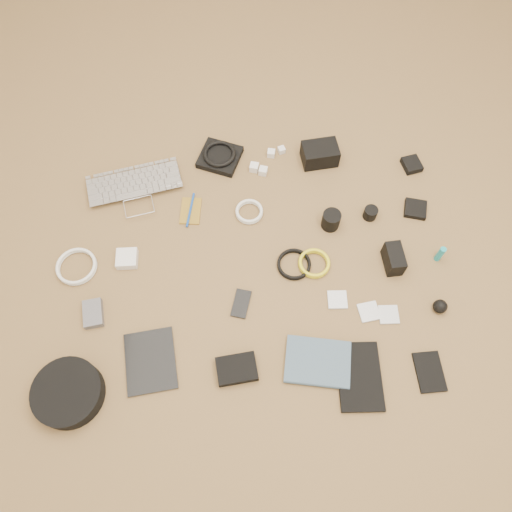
{
  "coord_description": "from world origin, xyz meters",
  "views": [
    {
      "loc": [
        -0.05,
        -0.78,
        1.67
      ],
      "look_at": [
        0.01,
        0.04,
        0.02
      ],
      "focal_mm": 35.0,
      "sensor_mm": 36.0,
      "label": 1
    }
  ],
  "objects": [
    {
      "name": "card_reader",
      "position": [
        0.64,
        0.2,
        0.01
      ],
      "size": [
        0.1,
        0.1,
        0.02
      ],
      "primitive_type": "cube",
      "rotation": [
        0.0,
        0.0,
        -0.27
      ],
      "color": "black",
      "rests_on": "ground"
    },
    {
      "name": "cable_white_a",
      "position": [
        -0.01,
        0.24,
        0.01
      ],
      "size": [
        0.14,
        0.14,
        0.01
      ],
      "primitive_type": "torus",
      "rotation": [
        0.0,
        0.0,
        0.4
      ],
      "color": "white",
      "rests_on": "ground"
    },
    {
      "name": "cable_yellow",
      "position": [
        0.22,
        -0.0,
        0.01
      ],
      "size": [
        0.14,
        0.14,
        0.01
      ],
      "primitive_type": "torus",
      "rotation": [
        0.0,
        0.0,
        0.21
      ],
      "color": "yellow",
      "rests_on": "ground"
    },
    {
      "name": "charger_d",
      "position": [
        0.06,
        0.42,
        0.01
      ],
      "size": [
        0.04,
        0.04,
        0.03
      ],
      "primitive_type": "cube",
      "rotation": [
        0.0,
        0.0,
        -0.31
      ],
      "color": "white",
      "rests_on": "ground"
    },
    {
      "name": "notebook_black_b",
      "position": [
        0.55,
        -0.43,
        0.01
      ],
      "size": [
        0.09,
        0.14,
        0.01
      ],
      "primitive_type": "cube",
      "rotation": [
        0.0,
        0.0,
        0.02
      ],
      "color": "black",
      "rests_on": "ground"
    },
    {
      "name": "cable_black",
      "position": [
        0.14,
        -0.0,
        0.01
      ],
      "size": [
        0.14,
        0.14,
        0.01
      ],
      "primitive_type": "torus",
      "rotation": [
        0.0,
        0.0,
        -0.11
      ],
      "color": "black",
      "rests_on": "ground"
    },
    {
      "name": "laptop",
      "position": [
        -0.45,
        0.35,
        0.01
      ],
      "size": [
        0.41,
        0.33,
        0.03
      ],
      "primitive_type": "imported",
      "rotation": [
        0.0,
        0.0,
        0.2
      ],
      "color": "#B9B9BE",
      "rests_on": "ground"
    },
    {
      "name": "lens_a",
      "position": [
        0.3,
        0.16,
        0.04
      ],
      "size": [
        0.09,
        0.09,
        0.07
      ],
      "primitive_type": "cylinder",
      "rotation": [
        0.0,
        0.0,
        0.33
      ],
      "color": "black",
      "rests_on": "ground"
    },
    {
      "name": "pen_blue",
      "position": [
        -0.23,
        0.26,
        0.01
      ],
      "size": [
        0.04,
        0.15,
        0.01
      ],
      "primitive_type": "cylinder",
      "rotation": [
        1.57,
        0.0,
        -0.19
      ],
      "color": "#1444A8",
      "rests_on": "notebook_olive"
    },
    {
      "name": "cable_white_b",
      "position": [
        -0.66,
        0.05,
        0.01
      ],
      "size": [
        0.17,
        0.17,
        0.01
      ],
      "primitive_type": "torus",
      "rotation": [
        0.0,
        0.0,
        0.17
      ],
      "color": "white",
      "rests_on": "ground"
    },
    {
      "name": "headphones",
      "position": [
        -0.11,
        0.51,
        0.04
      ],
      "size": [
        0.14,
        0.14,
        0.02
      ],
      "primitive_type": "torus",
      "rotation": [
        0.0,
        0.0,
        -0.01
      ],
      "color": "black",
      "rests_on": "headphone_pouch"
    },
    {
      "name": "dslr_camera",
      "position": [
        0.3,
        0.47,
        0.04
      ],
      "size": [
        0.15,
        0.11,
        0.08
      ],
      "primitive_type": "cube",
      "rotation": [
        0.0,
        0.0,
        0.1
      ],
      "color": "black",
      "rests_on": "ground"
    },
    {
      "name": "headphone_pouch",
      "position": [
        -0.11,
        0.51,
        0.01
      ],
      "size": [
        0.2,
        0.2,
        0.03
      ],
      "primitive_type": "cube",
      "rotation": [
        0.0,
        0.0,
        -0.4
      ],
      "color": "black",
      "rests_on": "ground"
    },
    {
      "name": "paperback",
      "position": [
        0.17,
        -0.45,
        0.01
      ],
      "size": [
        0.24,
        0.2,
        0.02
      ],
      "primitive_type": "imported",
      "rotation": [
        0.0,
        0.0,
        1.39
      ],
      "color": "#3E5569",
      "rests_on": "ground"
    },
    {
      "name": "charger_b",
      "position": [
        0.15,
        0.53,
        0.01
      ],
      "size": [
        0.03,
        0.03,
        0.03
      ],
      "primitive_type": "cube",
      "rotation": [
        0.0,
        0.0,
        0.3
      ],
      "color": "white",
      "rests_on": "ground"
    },
    {
      "name": "battery_charger",
      "position": [
        -0.58,
        -0.14,
        0.01
      ],
      "size": [
        0.08,
        0.11,
        0.03
      ],
      "primitive_type": "cube",
      "rotation": [
        0.0,
        0.0,
        0.13
      ],
      "color": "#56555A",
      "rests_on": "ground"
    },
    {
      "name": "tablet",
      "position": [
        -0.38,
        -0.32,
        0.0
      ],
      "size": [
        0.19,
        0.23,
        0.01
      ],
      "primitive_type": "cube",
      "rotation": [
        0.0,
        0.0,
        0.11
      ],
      "color": "black",
      "rests_on": "ground"
    },
    {
      "name": "flash",
      "position": [
        0.51,
        -0.02,
        0.04
      ],
      "size": [
        0.06,
        0.11,
        0.08
      ],
      "primitive_type": "cube",
      "rotation": [
        0.0,
        0.0,
        0.05
      ],
      "color": "black",
      "rests_on": "ground"
    },
    {
      "name": "headphone_case",
      "position": [
        -0.63,
        -0.42,
        0.03
      ],
      "size": [
        0.27,
        0.27,
        0.06
      ],
      "primitive_type": "cylinder",
      "rotation": [
        0.0,
        0.0,
        -0.23
      ],
      "color": "black",
      "rests_on": "ground"
    },
    {
      "name": "filter_case_left",
      "position": [
        0.28,
        -0.15,
        0.0
      ],
      "size": [
        0.07,
        0.07,
        0.01
      ],
      "primitive_type": "cube",
      "rotation": [
        0.0,
        0.0,
        -0.06
      ],
      "color": "silver",
      "rests_on": "ground"
    },
    {
      "name": "air_blower",
      "position": [
        0.64,
        -0.21,
        0.02
      ],
      "size": [
        0.06,
        0.06,
        0.05
      ],
      "primitive_type": "sphere",
      "rotation": [
        0.0,
        0.0,
        0.13
      ],
      "color": "black",
      "rests_on": "ground"
    },
    {
      "name": "drive_case",
      "position": [
        -0.09,
        -0.38,
        0.02
      ],
      "size": [
        0.14,
        0.11,
        0.03
      ],
      "primitive_type": "cube",
      "rotation": [
        0.0,
        0.0,
        0.1
      ],
      "color": "black",
      "rests_on": "ground"
    },
    {
      "name": "notebook_black_a",
      "position": [
        0.32,
        -0.43,
        0.01
      ],
      "size": [
        0.15,
        0.24,
        0.02
      ],
      "primitive_type": "cube",
      "rotation": [
        0.0,
        0.0,
        -0.05
      ],
      "color": "black",
      "rests_on": "ground"
    },
    {
      "name": "power_brick",
      "position": [
        -0.47,
        0.06,
        0.02
      ],
      "size": [
        0.08,
        0.08,
        0.03
      ],
      "primitive_type": "cube",
      "rotation": [
        0.0,
        0.0,
        -0.02
      ],
      "color": "white",
      "rests_on": "ground"
    },
    {
      "name": "charger_c",
      "position": [
        0.1,
        0.51,
        0.01
      ],
      "size": [
        0.04,
        0.04,
        0.03
      ],
      "primitive_type": "cube",
      "rotation": [
        0.0,
        0.0,
        -0.21
      ],
      "color": "white",
      "rests_on": "ground"
    },
    {
      "name": "lens_b",
      "position": [
        0.46,
        0.19,
        0.02
      ],
      "size": [
        0.05,
        0.05,
        0.05
      ],
      "primitive_type": "cylinder",
      "rotation": [
        0.0,
        0.0,
        -0.02
      ],
      "color": "black",
      "rests_on": "ground"
    },
    {
      "name": "filter_case_mid",
      "position": [
        0.39,
        -0.2,
        0.0
      ],
      "size": [
        0.08,
        0.08,
        0.01
      ],
      "primitive_type": "cube",
      "rotation": [
        0.0,
        0.0,
        0.14
      ],
      "color": "silver",
      "rests_on": "ground"
    },
    {
      "name": "lens_pouch",
      "position": [
        0.67,
        0.41,
        0.01
      ],
      "size": [
        0.08,
        0.09,
        0.03
      ],
      "primitive_type": "cube",
      "rotation": [
        0.0,
        0.0,
        0.21
      ],
      "color": "black",
      "rests_on": "ground"
    },
    {
      "name": "phone",
      "position": [
        -0.06,
        -0.14,
        0.0
      ],
      "size": [
        0.08,
        0.12,
        0.01
      ],
      "primitive_type": "cube",
      "rotation": [
        0.0,
        0.0,
        -0.28
      ],
      "color": "black",
      "rests_on": "ground"
    },
    {
      "name": "lens_cleaner",
      "position": [
        0.68,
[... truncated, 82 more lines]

